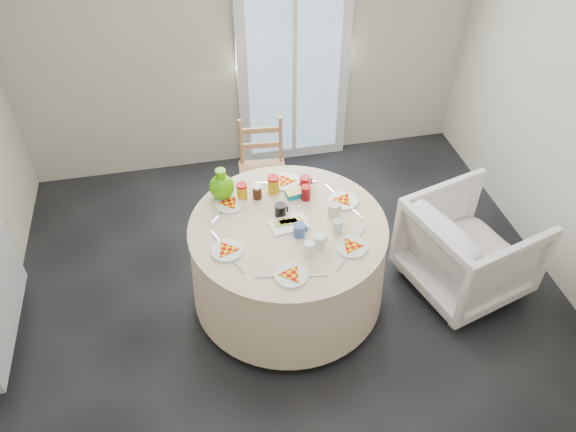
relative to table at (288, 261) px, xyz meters
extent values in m
plane|color=black|center=(0.02, -0.18, -0.38)|extent=(4.00, 4.00, 0.00)
cube|color=#BCB5A3|center=(0.02, 1.82, 0.93)|extent=(4.00, 0.02, 2.60)
cube|color=silver|center=(0.42, 1.77, 0.68)|extent=(1.00, 0.08, 2.10)
cylinder|color=beige|center=(0.00, 0.00, 0.00)|extent=(1.35, 1.35, 0.69)
imported|color=white|center=(1.31, -0.13, 0.02)|extent=(0.92, 0.95, 0.80)
cube|color=#018BB1|center=(0.11, 0.28, 0.41)|extent=(0.13, 0.10, 0.05)
camera|label=1|loc=(-0.56, -2.66, 2.84)|focal=35.00mm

